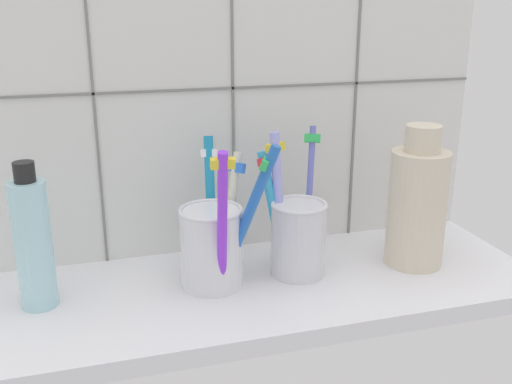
{
  "coord_description": "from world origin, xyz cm",
  "views": [
    {
      "loc": [
        -17.13,
        -57.07,
        32.08
      ],
      "look_at": [
        0.0,
        1.17,
        12.36
      ],
      "focal_mm": 41.35,
      "sensor_mm": 36.0,
      "label": 1
    }
  ],
  "objects_px": {
    "toothbrush_cup_left": "(214,241)",
    "soap_bottle": "(33,242)",
    "toothbrush_cup_right": "(297,233)",
    "ceramic_vase": "(416,203)"
  },
  "relations": [
    {
      "from": "ceramic_vase",
      "to": "toothbrush_cup_left",
      "type": "bearing_deg",
      "value": 177.93
    },
    {
      "from": "toothbrush_cup_left",
      "to": "soap_bottle",
      "type": "relative_size",
      "value": 1.09
    },
    {
      "from": "toothbrush_cup_left",
      "to": "soap_bottle",
      "type": "distance_m",
      "value": 0.19
    },
    {
      "from": "toothbrush_cup_left",
      "to": "toothbrush_cup_right",
      "type": "height_order",
      "value": "toothbrush_cup_left"
    },
    {
      "from": "toothbrush_cup_right",
      "to": "soap_bottle",
      "type": "relative_size",
      "value": 1.06
    },
    {
      "from": "ceramic_vase",
      "to": "soap_bottle",
      "type": "height_order",
      "value": "ceramic_vase"
    },
    {
      "from": "ceramic_vase",
      "to": "soap_bottle",
      "type": "xyz_separation_m",
      "value": [
        -0.43,
        0.01,
        -0.0
      ]
    },
    {
      "from": "toothbrush_cup_right",
      "to": "soap_bottle",
      "type": "xyz_separation_m",
      "value": [
        -0.28,
        0.0,
        0.02
      ]
    },
    {
      "from": "toothbrush_cup_right",
      "to": "ceramic_vase",
      "type": "relative_size",
      "value": 0.97
    },
    {
      "from": "soap_bottle",
      "to": "toothbrush_cup_left",
      "type": "bearing_deg",
      "value": -1.6
    }
  ]
}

